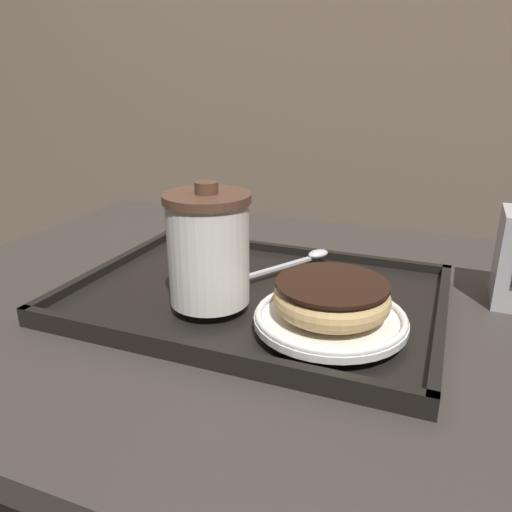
% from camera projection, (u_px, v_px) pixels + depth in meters
% --- Properties ---
extents(wall_behind, '(8.00, 0.05, 2.40)m').
position_uv_depth(wall_behind, '(384.00, 19.00, 1.50)').
color(wall_behind, '#7A6656').
rests_on(wall_behind, ground_plane).
extents(cafe_table, '(0.93, 0.76, 0.76)m').
position_uv_depth(cafe_table, '(241.00, 397.00, 0.75)').
color(cafe_table, '#38332D').
rests_on(cafe_table, ground_plane).
extents(serving_tray, '(0.47, 0.34, 0.02)m').
position_uv_depth(serving_tray, '(256.00, 296.00, 0.66)').
color(serving_tray, black).
rests_on(serving_tray, cafe_table).
extents(coffee_cup_front, '(0.10, 0.10, 0.15)m').
position_uv_depth(coffee_cup_front, '(207.00, 248.00, 0.58)').
color(coffee_cup_front, white).
rests_on(coffee_cup_front, serving_tray).
extents(plate_with_chocolate_donut, '(0.17, 0.17, 0.01)m').
position_uv_depth(plate_with_chocolate_donut, '(330.00, 318.00, 0.55)').
color(plate_with_chocolate_donut, white).
rests_on(plate_with_chocolate_donut, serving_tray).
extents(donut_chocolate_glazed, '(0.13, 0.13, 0.04)m').
position_uv_depth(donut_chocolate_glazed, '(331.00, 297.00, 0.54)').
color(donut_chocolate_glazed, '#DBB270').
rests_on(donut_chocolate_glazed, plate_with_chocolate_donut).
extents(spoon, '(0.10, 0.15, 0.01)m').
position_uv_depth(spoon, '(305.00, 258.00, 0.73)').
color(spoon, silver).
rests_on(spoon, serving_tray).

